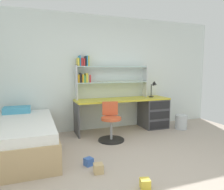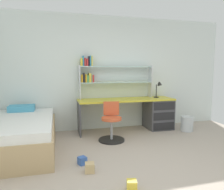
{
  "view_description": "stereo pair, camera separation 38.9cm",
  "coord_description": "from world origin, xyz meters",
  "px_view_note": "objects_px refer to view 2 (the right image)",
  "views": [
    {
      "loc": [
        -1.52,
        -2.25,
        1.4
      ],
      "look_at": [
        -0.12,
        1.5,
        0.93
      ],
      "focal_mm": 33.63,
      "sensor_mm": 36.0,
      "label": 1
    },
    {
      "loc": [
        -1.15,
        -2.37,
        1.4
      ],
      "look_at": [
        -0.12,
        1.5,
        0.93
      ],
      "focal_mm": 33.63,
      "sensor_mm": 36.0,
      "label": 2
    }
  ],
  "objects_px": {
    "desk_lamp": "(159,87)",
    "bed_platform": "(16,135)",
    "desk": "(150,112)",
    "toy_block_blue_2": "(82,161)",
    "swivel_chair": "(111,126)",
    "toy_block_yellow_0": "(132,185)",
    "waste_bin": "(187,124)",
    "toy_block_natural_1": "(90,168)",
    "bookshelf_hutch": "(105,74)"
  },
  "relations": [
    {
      "from": "swivel_chair",
      "to": "bed_platform",
      "type": "height_order",
      "value": "swivel_chair"
    },
    {
      "from": "bookshelf_hutch",
      "to": "toy_block_blue_2",
      "type": "relative_size",
      "value": 15.28
    },
    {
      "from": "bookshelf_hutch",
      "to": "swivel_chair",
      "type": "relative_size",
      "value": 2.27
    },
    {
      "from": "toy_block_blue_2",
      "to": "desk_lamp",
      "type": "bearing_deg",
      "value": 36.91
    },
    {
      "from": "toy_block_yellow_0",
      "to": "toy_block_natural_1",
      "type": "bearing_deg",
      "value": 126.62
    },
    {
      "from": "bookshelf_hutch",
      "to": "toy_block_natural_1",
      "type": "xyz_separation_m",
      "value": [
        -0.69,
        -1.98,
        -1.24
      ]
    },
    {
      "from": "toy_block_yellow_0",
      "to": "toy_block_natural_1",
      "type": "xyz_separation_m",
      "value": [
        -0.41,
        0.56,
        0.01
      ]
    },
    {
      "from": "desk_lamp",
      "to": "bed_platform",
      "type": "distance_m",
      "value": 3.25
    },
    {
      "from": "bookshelf_hutch",
      "to": "bed_platform",
      "type": "xyz_separation_m",
      "value": [
        -1.81,
        -0.87,
        -1.03
      ]
    },
    {
      "from": "desk_lamp",
      "to": "toy_block_natural_1",
      "type": "relative_size",
      "value": 2.98
    },
    {
      "from": "bed_platform",
      "to": "waste_bin",
      "type": "relative_size",
      "value": 5.9
    },
    {
      "from": "bed_platform",
      "to": "toy_block_yellow_0",
      "type": "height_order",
      "value": "bed_platform"
    },
    {
      "from": "bed_platform",
      "to": "toy_block_yellow_0",
      "type": "relative_size",
      "value": 17.36
    },
    {
      "from": "bookshelf_hutch",
      "to": "bed_platform",
      "type": "distance_m",
      "value": 2.25
    },
    {
      "from": "waste_bin",
      "to": "toy_block_blue_2",
      "type": "xyz_separation_m",
      "value": [
        -2.56,
        -1.12,
        -0.11
      ]
    },
    {
      "from": "toy_block_natural_1",
      "to": "bookshelf_hutch",
      "type": "bearing_deg",
      "value": 70.88
    },
    {
      "from": "desk_lamp",
      "to": "toy_block_yellow_0",
      "type": "distance_m",
      "value": 2.98
    },
    {
      "from": "desk",
      "to": "desk_lamp",
      "type": "distance_m",
      "value": 0.63
    },
    {
      "from": "swivel_chair",
      "to": "toy_block_yellow_0",
      "type": "distance_m",
      "value": 1.8
    },
    {
      "from": "desk",
      "to": "waste_bin",
      "type": "distance_m",
      "value": 0.88
    },
    {
      "from": "desk",
      "to": "bed_platform",
      "type": "bearing_deg",
      "value": -166.57
    },
    {
      "from": "bookshelf_hutch",
      "to": "bed_platform",
      "type": "bearing_deg",
      "value": -154.28
    },
    {
      "from": "desk",
      "to": "waste_bin",
      "type": "bearing_deg",
      "value": -28.25
    },
    {
      "from": "bed_platform",
      "to": "toy_block_blue_2",
      "type": "height_order",
      "value": "bed_platform"
    },
    {
      "from": "desk_lamp",
      "to": "toy_block_yellow_0",
      "type": "xyz_separation_m",
      "value": [
        -1.56,
        -2.36,
        -0.94
      ]
    },
    {
      "from": "bed_platform",
      "to": "toy_block_yellow_0",
      "type": "distance_m",
      "value": 2.28
    },
    {
      "from": "bookshelf_hutch",
      "to": "toy_block_blue_2",
      "type": "distance_m",
      "value": 2.25
    },
    {
      "from": "waste_bin",
      "to": "toy_block_yellow_0",
      "type": "distance_m",
      "value": 2.85
    },
    {
      "from": "desk",
      "to": "desk_lamp",
      "type": "xyz_separation_m",
      "value": [
        0.23,
        0.01,
        0.58
      ]
    },
    {
      "from": "swivel_chair",
      "to": "toy_block_blue_2",
      "type": "bearing_deg",
      "value": -126.48
    },
    {
      "from": "desk_lamp",
      "to": "toy_block_yellow_0",
      "type": "bearing_deg",
      "value": -123.45
    },
    {
      "from": "bed_platform",
      "to": "toy_block_natural_1",
      "type": "height_order",
      "value": "bed_platform"
    },
    {
      "from": "desk",
      "to": "bookshelf_hutch",
      "type": "bearing_deg",
      "value": 169.85
    },
    {
      "from": "desk",
      "to": "desk_lamp",
      "type": "relative_size",
      "value": 5.77
    },
    {
      "from": "toy_block_natural_1",
      "to": "desk_lamp",
      "type": "bearing_deg",
      "value": 42.43
    },
    {
      "from": "bookshelf_hutch",
      "to": "waste_bin",
      "type": "xyz_separation_m",
      "value": [
        1.8,
        -0.59,
        -1.14
      ]
    },
    {
      "from": "waste_bin",
      "to": "toy_block_blue_2",
      "type": "bearing_deg",
      "value": -156.25
    },
    {
      "from": "swivel_chair",
      "to": "bookshelf_hutch",
      "type": "bearing_deg",
      "value": 85.77
    },
    {
      "from": "toy_block_yellow_0",
      "to": "toy_block_blue_2",
      "type": "distance_m",
      "value": 0.96
    },
    {
      "from": "desk_lamp",
      "to": "bed_platform",
      "type": "height_order",
      "value": "desk_lamp"
    },
    {
      "from": "swivel_chair",
      "to": "desk",
      "type": "bearing_deg",
      "value": 27.53
    },
    {
      "from": "swivel_chair",
      "to": "toy_block_yellow_0",
      "type": "xyz_separation_m",
      "value": [
        -0.22,
        -1.77,
        -0.24
      ]
    },
    {
      "from": "desk",
      "to": "toy_block_blue_2",
      "type": "height_order",
      "value": "desk"
    },
    {
      "from": "desk",
      "to": "toy_block_yellow_0",
      "type": "height_order",
      "value": "desk"
    },
    {
      "from": "bookshelf_hutch",
      "to": "toy_block_blue_2",
      "type": "xyz_separation_m",
      "value": [
        -0.76,
        -1.71,
        -1.25
      ]
    },
    {
      "from": "swivel_chair",
      "to": "toy_block_blue_2",
      "type": "xyz_separation_m",
      "value": [
        -0.7,
        -0.95,
        -0.24
      ]
    },
    {
      "from": "bookshelf_hutch",
      "to": "waste_bin",
      "type": "bearing_deg",
      "value": -18.16
    },
    {
      "from": "swivel_chair",
      "to": "toy_block_yellow_0",
      "type": "bearing_deg",
      "value": -96.97
    },
    {
      "from": "bookshelf_hutch",
      "to": "toy_block_blue_2",
      "type": "bearing_deg",
      "value": -113.86
    },
    {
      "from": "desk_lamp",
      "to": "toy_block_blue_2",
      "type": "height_order",
      "value": "desk_lamp"
    }
  ]
}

